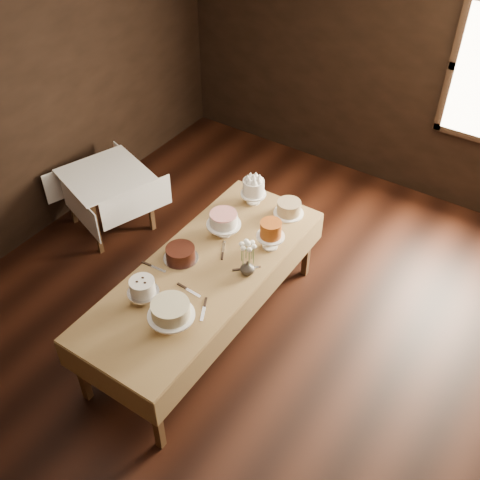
# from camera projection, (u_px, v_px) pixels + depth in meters

# --- Properties ---
(floor) EXTENTS (5.00, 6.00, 0.01)m
(floor) POSITION_uv_depth(u_px,v_px,m) (228.00, 330.00, 5.32)
(floor) COLOR black
(floor) RESTS_ON ground
(ceiling) EXTENTS (5.00, 6.00, 0.01)m
(ceiling) POSITION_uv_depth(u_px,v_px,m) (221.00, 25.00, 3.48)
(ceiling) COLOR beige
(ceiling) RESTS_ON wall_back
(wall_back) EXTENTS (5.00, 0.02, 2.80)m
(wall_back) POSITION_uv_depth(u_px,v_px,m) (384.00, 66.00, 6.27)
(wall_back) COLOR black
(wall_back) RESTS_ON ground
(wall_left) EXTENTS (0.02, 6.00, 2.80)m
(wall_left) POSITION_uv_depth(u_px,v_px,m) (5.00, 117.00, 5.44)
(wall_left) COLOR black
(wall_left) RESTS_ON ground
(display_table) EXTENTS (0.95, 2.43, 0.75)m
(display_table) POSITION_uv_depth(u_px,v_px,m) (205.00, 274.00, 4.88)
(display_table) COLOR #3F2510
(display_table) RESTS_ON ground
(side_table) EXTENTS (1.03, 1.03, 0.68)m
(side_table) POSITION_uv_depth(u_px,v_px,m) (106.00, 180.00, 6.06)
(side_table) COLOR #3F2510
(side_table) RESTS_ON ground
(cake_meringue) EXTENTS (0.25, 0.25, 0.26)m
(cake_meringue) POSITION_uv_depth(u_px,v_px,m) (253.00, 192.00, 5.45)
(cake_meringue) COLOR white
(cake_meringue) RESTS_ON display_table
(cake_speckled) EXTENTS (0.28, 0.28, 0.13)m
(cake_speckled) POSITION_uv_depth(u_px,v_px,m) (289.00, 208.00, 5.36)
(cake_speckled) COLOR white
(cake_speckled) RESTS_ON display_table
(cake_lattice) EXTENTS (0.34, 0.34, 0.23)m
(cake_lattice) POSITION_uv_depth(u_px,v_px,m) (224.00, 225.00, 5.12)
(cake_lattice) COLOR white
(cake_lattice) RESTS_ON display_table
(cake_caramel) EXTENTS (0.25, 0.25, 0.28)m
(cake_caramel) POSITION_uv_depth(u_px,v_px,m) (270.00, 236.00, 4.97)
(cake_caramel) COLOR white
(cake_caramel) RESTS_ON display_table
(cake_chocolate) EXTENTS (0.30, 0.30, 0.12)m
(cake_chocolate) POSITION_uv_depth(u_px,v_px,m) (181.00, 254.00, 4.90)
(cake_chocolate) COLOR silver
(cake_chocolate) RESTS_ON display_table
(cake_swirl) EXTENTS (0.25, 0.25, 0.23)m
(cake_swirl) POSITION_uv_depth(u_px,v_px,m) (143.00, 292.00, 4.51)
(cake_swirl) COLOR silver
(cake_swirl) RESTS_ON display_table
(cake_cream) EXTENTS (0.37, 0.37, 0.25)m
(cake_cream) POSITION_uv_depth(u_px,v_px,m) (171.00, 316.00, 4.31)
(cake_cream) COLOR white
(cake_cream) RESTS_ON display_table
(cake_server_a) EXTENTS (0.24, 0.04, 0.01)m
(cake_server_a) POSITION_uv_depth(u_px,v_px,m) (193.00, 293.00, 4.64)
(cake_server_a) COLOR silver
(cake_server_a) RESTS_ON display_table
(cake_server_b) EXTENTS (0.13, 0.22, 0.01)m
(cake_server_b) POSITION_uv_depth(u_px,v_px,m) (203.00, 314.00, 4.47)
(cake_server_b) COLOR silver
(cake_server_b) RESTS_ON display_table
(cake_server_c) EXTENTS (0.14, 0.22, 0.01)m
(cake_server_c) POSITION_uv_depth(u_px,v_px,m) (224.00, 247.00, 5.05)
(cake_server_c) COLOR silver
(cake_server_c) RESTS_ON display_table
(cake_server_d) EXTENTS (0.19, 0.19, 0.01)m
(cake_server_d) POSITION_uv_depth(u_px,v_px,m) (252.00, 268.00, 4.85)
(cake_server_d) COLOR silver
(cake_server_d) RESTS_ON display_table
(cake_server_e) EXTENTS (0.24, 0.04, 0.01)m
(cake_server_e) POSITION_uv_depth(u_px,v_px,m) (158.00, 269.00, 4.84)
(cake_server_e) COLOR silver
(cake_server_e) RESTS_ON display_table
(flower_vase) EXTENTS (0.17, 0.17, 0.13)m
(flower_vase) POSITION_uv_depth(u_px,v_px,m) (247.00, 268.00, 4.77)
(flower_vase) COLOR #2D2823
(flower_vase) RESTS_ON display_table
(flower_bouquet) EXTENTS (0.14, 0.14, 0.20)m
(flower_bouquet) POSITION_uv_depth(u_px,v_px,m) (248.00, 251.00, 4.65)
(flower_bouquet) COLOR white
(flower_bouquet) RESTS_ON flower_vase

